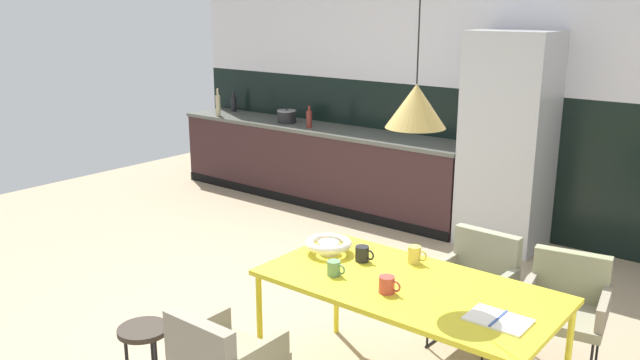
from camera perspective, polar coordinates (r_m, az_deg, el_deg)
The scene contains 21 objects.
ground_plane at distance 4.76m, azimuth -5.38°, elevation -12.92°, with size 9.65×9.65×0.00m, color tan.
back_wall_splashback_dark at distance 6.92m, azimuth 12.46°, elevation 2.03°, with size 7.43×0.12×1.41m, color black.
back_wall_panel_upper at distance 6.75m, azimuth 13.15°, elevation 13.81°, with size 7.43×0.12×1.41m, color silver.
kitchen_counter at distance 7.56m, azimuth -0.29°, elevation 1.43°, with size 3.82×0.63×0.89m.
refrigerator_column at distance 6.29m, azimuth 16.18°, elevation 3.29°, with size 0.75×0.60×2.01m, color #ADAFB2.
dining_table at distance 3.72m, azimuth 7.71°, elevation -9.61°, with size 1.66×0.84×0.73m.
armchair_near_window at distance 4.49m, azimuth 13.63°, elevation -8.16°, with size 0.50×0.48×0.77m.
armchair_by_stool at distance 3.54m, azimuth -8.82°, elevation -14.82°, with size 0.49×0.47×0.71m.
armchair_corner_seat at distance 4.31m, azimuth 20.80°, elevation -9.70°, with size 0.55×0.54×0.75m.
fruit_bowl at distance 4.08m, azimuth 0.75°, elevation -5.68°, with size 0.29×0.29×0.09m.
open_book at distance 3.38m, azimuth 15.38°, elevation -11.75°, with size 0.30×0.21×0.02m.
mug_dark_espresso at distance 3.76m, azimuth 1.26°, elevation -7.75°, with size 0.12×0.08×0.09m.
mug_tall_blue at distance 3.96m, azimuth 3.77°, elevation -6.49°, with size 0.13×0.08×0.09m.
mug_white_ceramic at distance 3.97m, azimuth 8.32°, elevation -6.51°, with size 0.13×0.08×0.11m.
mug_wide_latte at distance 3.56m, azimuth 5.93°, elevation -9.13°, with size 0.13×0.09×0.09m.
cooking_pot at distance 7.70m, azimuth -2.94°, elevation 5.60°, with size 0.23×0.23×0.17m.
bottle_wine_green at distance 7.36m, azimuth -0.96°, elevation 5.40°, with size 0.07×0.07×0.25m.
bottle_oil_tall at distance 8.26m, azimuth -8.95°, elevation 6.53°, with size 0.06×0.06×0.34m.
bottle_spice_small at distance 8.60m, azimuth -7.59°, elevation 6.72°, with size 0.07×0.07×0.28m.
side_stool at distance 3.85m, azimuth -15.23°, elevation -13.22°, with size 0.28×0.28×0.50m.
pendant_lamp_over_table_near at distance 3.43m, azimuth 8.43°, elevation 6.47°, with size 0.32×0.32×1.17m.
Camera 1 is at (2.95, -2.99, 2.23)m, focal length 36.44 mm.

